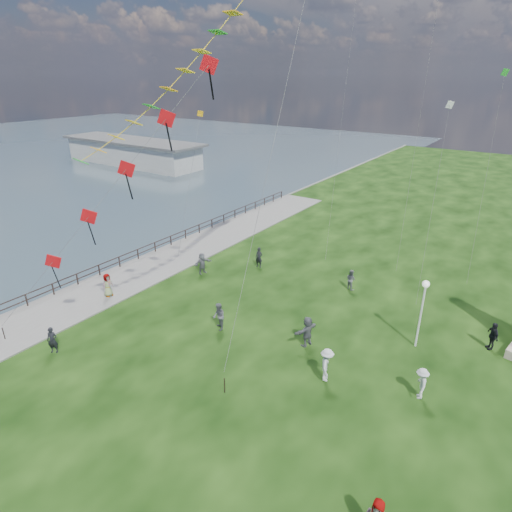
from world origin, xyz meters
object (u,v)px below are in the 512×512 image
Objects in this scene: person_2 at (327,365)px; person_5 at (202,263)px; lamppost at (423,300)px; person_9 at (492,336)px; person_7 at (351,279)px; person_1 at (219,317)px; person_6 at (259,257)px; person_8 at (421,383)px; person_11 at (307,331)px; pier_pavilion at (132,152)px; person_10 at (108,286)px; person_0 at (52,340)px.

person_5 is (-14.16, 6.26, -0.06)m from person_2.
lamppost reaches higher than person_9.
person_7 is at bearing -138.91° from person_9.
person_9 is at bearing -171.21° from person_7.
person_1 is 9.88m from person_6.
lamppost reaches higher than person_2.
person_6 is at bearing -130.76° from person_9.
person_11 is at bearing -115.18° from person_8.
pier_pavilion is 16.85× the size of person_5.
person_10 is at bearing 69.40° from person_2.
person_1 is at bearing -154.17° from lamppost.
pier_pavilion is 59.46m from person_0.
person_6 is at bearing 147.22° from person_1.
lamppost reaches higher than person_11.
person_6 is at bearing 25.32° from person_2.
person_2 is (-3.08, -5.83, -2.20)m from lamppost.
person_9 is at bearing 31.63° from lamppost.
lamppost reaches higher than person_0.
pier_pavilion is 68.65m from person_9.
person_6 is at bearing -26.16° from person_5.
person_5 is 1.02× the size of person_9.
person_2 is 10.58m from person_9.
person_6 is at bearing -116.33° from person_11.
person_10 is at bearing -134.55° from person_1.
person_2 is 1.21× the size of person_7.
person_11 reaches higher than person_9.
pier_pavilion is at bearing 46.24° from person_10.
person_1 is 9.43m from person_10.
person_1 is 5.67m from person_11.
pier_pavilion is at bearing -2.18° from person_7.
person_7 is (-3.12, 10.55, -0.16)m from person_2.
person_0 is 9.79m from person_1.
lamppost is at bearing -76.97° from person_5.
person_1 is 1.07× the size of person_8.
person_2 reaches higher than person_7.
person_2 is at bearing 129.11° from person_7.
person_9 is at bearing -23.18° from pier_pavilion.
person_10 is at bearing -103.07° from person_8.
lamppost is 2.50× the size of person_10.
person_9 is 25.48m from person_10.
person_0 is 0.86× the size of person_11.
person_8 reaches higher than person_7.
lamppost is at bearing 1.22° from person_0.
person_5 is (-6.39, 5.69, -0.03)m from person_1.
person_0 is 6.81m from person_10.
person_8 is 21.71m from person_10.
person_11 is at bearing -80.21° from person_10.
person_10 is 15.05m from person_11.
person_6 is 12.18m from person_10.
person_7 is (-6.21, 4.73, -2.37)m from lamppost.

